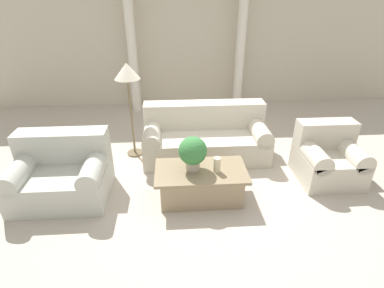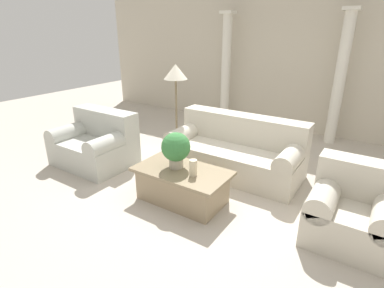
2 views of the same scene
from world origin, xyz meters
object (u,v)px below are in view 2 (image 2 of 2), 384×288
Objects in this scene: potted_plant at (176,148)px; armchair at (354,210)px; sofa_long at (236,150)px; loveseat at (96,143)px; coffee_table at (182,185)px; floor_lamp at (176,78)px.

armchair is at bearing 9.72° from potted_plant.
armchair is at bearing -24.79° from sofa_long.
coffee_table is at bearing -5.83° from loveseat.
loveseat is 1.79m from potted_plant.
floor_lamp is at bearing 52.26° from loveseat.
loveseat is 3.77m from armchair.
sofa_long is 1.68× the size of coffee_table.
potted_plant reaches higher than sofa_long.
armchair reaches higher than coffee_table.
coffee_table is at bearing -11.36° from potted_plant.
potted_plant is (1.75, -0.17, 0.35)m from loveseat.
coffee_table is 1.95m from armchair.
sofa_long is 1.30× the size of floor_lamp.
loveseat is at bearing 174.17° from coffee_table.
armchair is (3.77, 0.18, -0.01)m from loveseat.
floor_lamp reaches higher than sofa_long.
loveseat is 0.78× the size of floor_lamp.
armchair is at bearing 10.86° from coffee_table.
coffee_table is (1.86, -0.19, -0.13)m from loveseat.
potted_plant is (-0.29, -1.15, 0.36)m from sofa_long.
floor_lamp is at bearing 162.84° from armchair.
armchair is at bearing 2.70° from loveseat.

